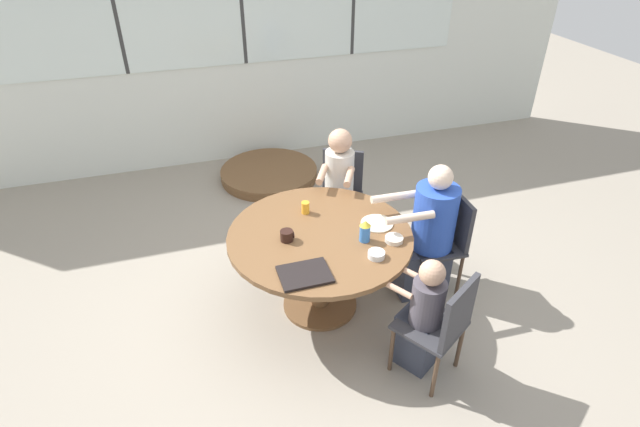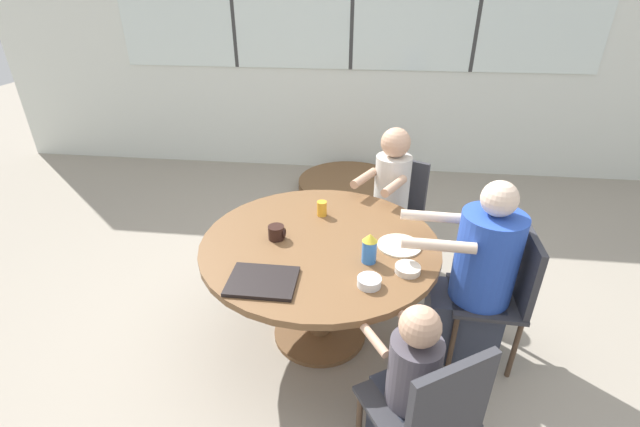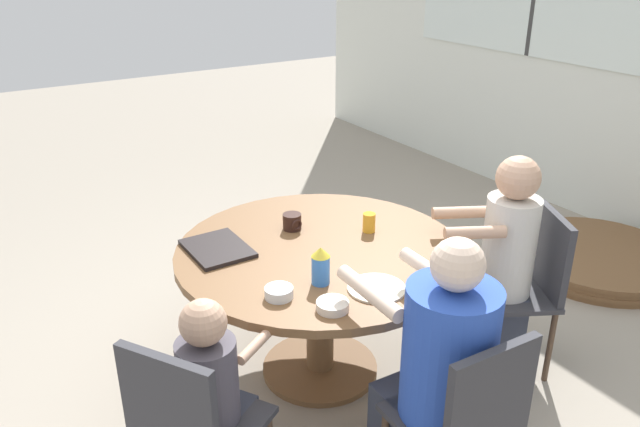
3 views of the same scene
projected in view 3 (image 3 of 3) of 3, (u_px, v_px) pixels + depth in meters
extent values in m
plane|color=gray|center=(320.00, 369.00, 3.28)|extent=(16.00, 16.00, 0.00)
cylinder|color=brown|center=(320.00, 251.00, 3.00)|extent=(1.39, 1.39, 0.04)
cylinder|color=brown|center=(320.00, 315.00, 3.15)|extent=(0.14, 0.14, 0.68)
cylinder|color=brown|center=(320.00, 367.00, 3.28)|extent=(0.60, 0.60, 0.03)
cube|color=#333338|center=(510.00, 293.00, 3.18)|extent=(0.54, 0.54, 0.03)
cube|color=#333338|center=(551.00, 253.00, 3.10)|extent=(0.35, 0.21, 0.42)
cylinder|color=#4C3828|center=(484.00, 350.00, 3.10)|extent=(0.03, 0.03, 0.41)
cylinder|color=#4C3828|center=(464.00, 312.00, 3.41)|extent=(0.03, 0.03, 0.41)
cylinder|color=#4C3828|center=(550.00, 346.00, 3.13)|extent=(0.03, 0.03, 0.41)
cylinder|color=#4C3828|center=(524.00, 310.00, 3.44)|extent=(0.03, 0.03, 0.41)
cube|color=#333338|center=(450.00, 420.00, 2.34)|extent=(0.42, 0.42, 0.03)
cube|color=#333338|center=(491.00, 401.00, 2.11)|extent=(0.05, 0.38, 0.42)
cylinder|color=#4C3828|center=(450.00, 421.00, 2.64)|extent=(0.03, 0.03, 0.41)
cube|color=#333338|center=(205.00, 426.00, 2.31)|extent=(0.55, 0.55, 0.03)
cube|color=#333338|center=(169.00, 409.00, 2.07)|extent=(0.34, 0.23, 0.42)
cube|color=#333847|center=(488.00, 327.00, 3.26)|extent=(0.35, 0.39, 0.44)
cylinder|color=beige|center=(509.00, 246.00, 3.07)|extent=(0.26, 0.26, 0.51)
sphere|color=tan|center=(518.00, 178.00, 2.92)|extent=(0.21, 0.21, 0.21)
cylinder|color=tan|center=(475.00, 233.00, 2.89)|extent=(0.19, 0.28, 0.06)
cylinder|color=tan|center=(461.00, 212.00, 3.11)|extent=(0.19, 0.28, 0.06)
cylinder|color=#284CB7|center=(449.00, 353.00, 2.26)|extent=(0.34, 0.34, 0.53)
sphere|color=beige|center=(458.00, 264.00, 2.11)|extent=(0.19, 0.19, 0.19)
cylinder|color=beige|center=(370.00, 293.00, 2.36)|extent=(0.38, 0.08, 0.06)
cylinder|color=beige|center=(433.00, 273.00, 2.50)|extent=(0.38, 0.08, 0.06)
cylinder|color=#4C4751|center=(208.00, 381.00, 2.27)|extent=(0.22, 0.22, 0.33)
sphere|color=tan|center=(203.00, 323.00, 2.17)|extent=(0.17, 0.17, 0.17)
cylinder|color=tan|center=(214.00, 330.00, 2.43)|extent=(0.16, 0.23, 0.04)
cylinder|color=tan|center=(258.00, 343.00, 2.36)|extent=(0.16, 0.23, 0.04)
cube|color=black|center=(217.00, 248.00, 2.96)|extent=(0.34, 0.26, 0.02)
cylinder|color=black|center=(292.00, 222.00, 3.17)|extent=(0.10, 0.10, 0.08)
torus|color=black|center=(297.00, 225.00, 3.13)|extent=(0.01, 0.06, 0.06)
cylinder|color=blue|center=(321.00, 270.00, 2.66)|extent=(0.08, 0.08, 0.13)
cone|color=gold|center=(321.00, 252.00, 2.63)|extent=(0.08, 0.08, 0.04)
cylinder|color=gold|center=(369.00, 222.00, 3.14)|extent=(0.06, 0.06, 0.10)
cylinder|color=silver|center=(279.00, 293.00, 2.57)|extent=(0.12, 0.12, 0.05)
cylinder|color=silver|center=(333.00, 306.00, 2.49)|extent=(0.13, 0.13, 0.04)
cylinder|color=beige|center=(376.00, 288.00, 2.64)|extent=(0.25, 0.25, 0.01)
cylinder|color=brown|center=(596.00, 264.00, 4.32)|extent=(1.12, 1.12, 0.03)
cylinder|color=brown|center=(597.00, 260.00, 4.31)|extent=(1.13, 1.13, 0.03)
cylinder|color=brown|center=(598.00, 256.00, 4.30)|extent=(1.12, 1.12, 0.03)
cylinder|color=brown|center=(599.00, 252.00, 4.28)|extent=(1.13, 1.13, 0.03)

